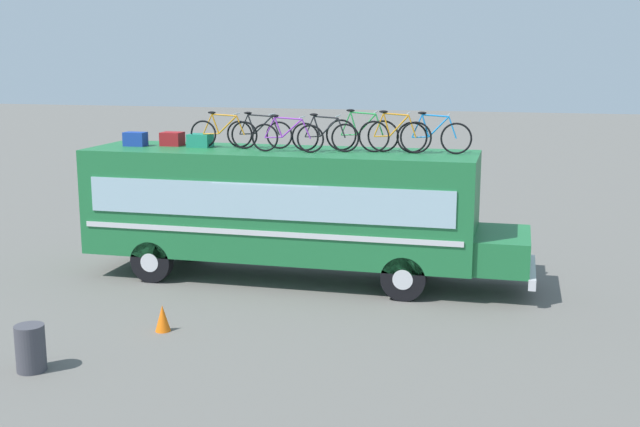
# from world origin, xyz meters

# --- Properties ---
(ground_plane) EXTENTS (120.00, 120.00, 0.00)m
(ground_plane) POSITION_xyz_m (0.00, 0.00, 0.00)
(ground_plane) COLOR #605E59
(bus) EXTENTS (10.62, 2.47, 3.12)m
(bus) POSITION_xyz_m (0.19, -0.00, 1.81)
(bus) COLOR #1E6B38
(bus) RESTS_ON ground
(luggage_bag_1) EXTENTS (0.53, 0.33, 0.34)m
(luggage_bag_1) POSITION_xyz_m (-3.70, -0.01, 3.29)
(luggage_bag_1) COLOR #193899
(luggage_bag_1) RESTS_ON bus
(luggage_bag_2) EXTENTS (0.51, 0.43, 0.33)m
(luggage_bag_2) POSITION_xyz_m (-2.85, 0.28, 3.29)
(luggage_bag_2) COLOR maroon
(luggage_bag_2) RESTS_ON bus
(luggage_bag_3) EXTENTS (0.55, 0.45, 0.32)m
(luggage_bag_3) POSITION_xyz_m (-2.06, 0.17, 3.28)
(luggage_bag_3) COLOR #1E7F66
(luggage_bag_3) RESTS_ON bus
(rooftop_bicycle_1) EXTENTS (1.71, 0.44, 0.88)m
(rooftop_bicycle_1) POSITION_xyz_m (-1.41, 0.06, 3.49)
(rooftop_bicycle_1) COLOR black
(rooftop_bicycle_1) RESTS_ON bus
(rooftop_bicycle_2) EXTENTS (1.66, 0.44, 0.87)m
(rooftop_bicycle_2) POSITION_xyz_m (-0.58, 0.27, 3.49)
(rooftop_bicycle_2) COLOR black
(rooftop_bicycle_2) RESTS_ON bus
(rooftop_bicycle_3) EXTENTS (1.74, 0.44, 0.86)m
(rooftop_bicycle_3) POSITION_xyz_m (0.30, -0.33, 3.49)
(rooftop_bicycle_3) COLOR black
(rooftop_bicycle_3) RESTS_ON bus
(rooftop_bicycle_4) EXTENTS (1.62, 0.44, 0.88)m
(rooftop_bicycle_4) POSITION_xyz_m (1.11, -0.01, 3.49)
(rooftop_bicycle_4) COLOR black
(rooftop_bicycle_4) RESTS_ON bus
(rooftop_bicycle_5) EXTENTS (1.73, 0.44, 0.98)m
(rooftop_bicycle_5) POSITION_xyz_m (1.93, 0.24, 3.53)
(rooftop_bicycle_5) COLOR black
(rooftop_bicycle_5) RESTS_ON bus
(rooftop_bicycle_6) EXTENTS (1.69, 0.44, 0.97)m
(rooftop_bicycle_6) POSITION_xyz_m (2.72, 0.13, 3.52)
(rooftop_bicycle_6) COLOR black
(rooftop_bicycle_6) RESTS_ON bus
(rooftop_bicycle_7) EXTENTS (1.72, 0.44, 0.95)m
(rooftop_bicycle_7) POSITION_xyz_m (3.60, 0.21, 3.52)
(rooftop_bicycle_7) COLOR black
(rooftop_bicycle_7) RESTS_ON bus
(trash_bin) EXTENTS (0.50, 0.50, 0.82)m
(trash_bin) POSITION_xyz_m (-2.46, -6.63, 0.41)
(trash_bin) COLOR #3F3F47
(trash_bin) RESTS_ON ground
(traffic_cone) EXTENTS (0.30, 0.30, 0.53)m
(traffic_cone) POSITION_xyz_m (-1.14, -4.23, 0.26)
(traffic_cone) COLOR orange
(traffic_cone) RESTS_ON ground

